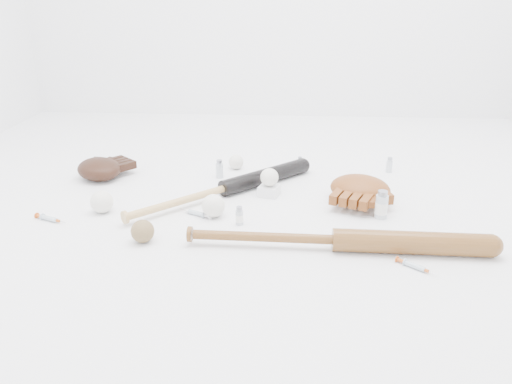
# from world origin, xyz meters

# --- Properties ---
(bat_dark) EXTENTS (0.70, 0.66, 0.07)m
(bat_dark) POSITION_xyz_m (-0.12, 0.13, 0.03)
(bat_dark) COLOR black
(bat_dark) RESTS_ON ground
(bat_wood) EXTENTS (0.98, 0.09, 0.07)m
(bat_wood) POSITION_xyz_m (0.28, -0.28, 0.04)
(bat_wood) COLOR brown
(bat_wood) RESTS_ON ground
(glove_dark) EXTENTS (0.35, 0.35, 0.09)m
(glove_dark) POSITION_xyz_m (-0.67, 0.29, 0.04)
(glove_dark) COLOR black
(glove_dark) RESTS_ON ground
(glove_tan) EXTENTS (0.36, 0.36, 0.10)m
(glove_tan) POSITION_xyz_m (0.40, 0.12, 0.05)
(glove_tan) COLOR brown
(glove_tan) RESTS_ON ground
(trading_card) EXTENTS (0.10, 0.12, 0.01)m
(trading_card) POSITION_xyz_m (-0.68, 0.37, 0.00)
(trading_card) COLOR gold
(trading_card) RESTS_ON ground
(pedestal) EXTENTS (0.09, 0.09, 0.04)m
(pedestal) POSITION_xyz_m (0.06, 0.15, 0.02)
(pedestal) COLOR white
(pedestal) RESTS_ON ground
(baseball_on_pedestal) EXTENTS (0.07, 0.07, 0.07)m
(baseball_on_pedestal) POSITION_xyz_m (0.06, 0.15, 0.08)
(baseball_on_pedestal) COLOR white
(baseball_on_pedestal) RESTS_ON pedestal
(baseball_left) EXTENTS (0.08, 0.08, 0.08)m
(baseball_left) POSITION_xyz_m (-0.54, -0.05, 0.04)
(baseball_left) COLOR white
(baseball_left) RESTS_ON ground
(baseball_upper) EXTENTS (0.07, 0.07, 0.07)m
(baseball_upper) POSITION_xyz_m (-0.10, 0.45, 0.03)
(baseball_upper) COLOR white
(baseball_upper) RESTS_ON ground
(baseball_mid) EXTENTS (0.08, 0.08, 0.08)m
(baseball_mid) POSITION_xyz_m (-0.13, -0.06, 0.04)
(baseball_mid) COLOR white
(baseball_mid) RESTS_ON ground
(baseball_aged) EXTENTS (0.07, 0.07, 0.07)m
(baseball_aged) POSITION_xyz_m (-0.33, -0.27, 0.04)
(baseball_aged) COLOR brown
(baseball_aged) RESTS_ON ground
(syringe_0) EXTENTS (0.15, 0.08, 0.02)m
(syringe_0) POSITION_xyz_m (-0.70, -0.14, 0.01)
(syringe_0) COLOR #ADBCC6
(syringe_0) RESTS_ON ground
(syringe_1) EXTENTS (0.14, 0.09, 0.02)m
(syringe_1) POSITION_xyz_m (-0.20, -0.06, 0.01)
(syringe_1) COLOR #ADBCC6
(syringe_1) RESTS_ON ground
(syringe_2) EXTENTS (0.10, 0.11, 0.02)m
(syringe_2) POSITION_xyz_m (0.05, 0.42, 0.01)
(syringe_2) COLOR #ADBCC6
(syringe_2) RESTS_ON ground
(syringe_3) EXTENTS (0.12, 0.11, 0.02)m
(syringe_3) POSITION_xyz_m (0.50, -0.38, 0.01)
(syringe_3) COLOR #ADBCC6
(syringe_3) RESTS_ON ground
(vial_0) EXTENTS (0.02, 0.02, 0.06)m
(vial_0) POSITION_xyz_m (0.18, 0.45, 0.03)
(vial_0) COLOR silver
(vial_0) RESTS_ON ground
(vial_1) EXTENTS (0.03, 0.03, 0.07)m
(vial_1) POSITION_xyz_m (0.57, 0.45, 0.03)
(vial_1) COLOR silver
(vial_1) RESTS_ON ground
(vial_2) EXTENTS (0.03, 0.03, 0.08)m
(vial_2) POSITION_xyz_m (-0.16, 0.33, 0.04)
(vial_2) COLOR silver
(vial_2) RESTS_ON ground
(vial_3) EXTENTS (0.04, 0.04, 0.10)m
(vial_3) POSITION_xyz_m (0.46, -0.03, 0.05)
(vial_3) COLOR silver
(vial_3) RESTS_ON ground
(vial_4) EXTENTS (0.03, 0.03, 0.07)m
(vial_4) POSITION_xyz_m (-0.04, -0.12, 0.03)
(vial_4) COLOR silver
(vial_4) RESTS_ON ground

